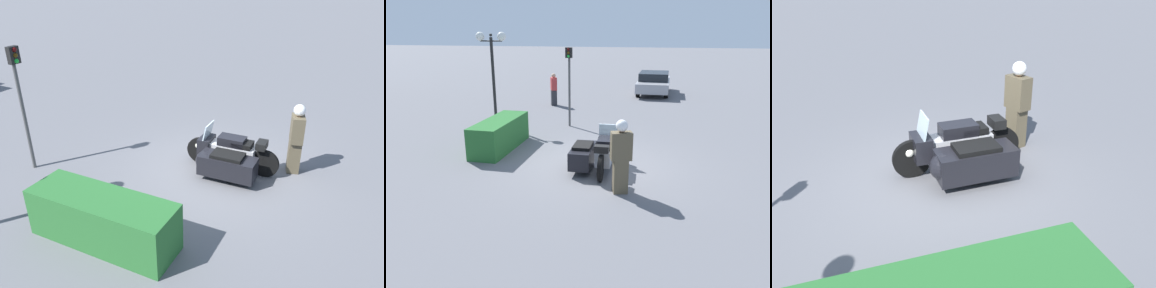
# 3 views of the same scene
# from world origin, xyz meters

# --- Properties ---
(ground_plane) EXTENTS (160.00, 160.00, 0.00)m
(ground_plane) POSITION_xyz_m (0.00, 0.00, 0.00)
(ground_plane) COLOR slate
(police_motorcycle) EXTENTS (2.48, 1.19, 1.18)m
(police_motorcycle) POSITION_xyz_m (-0.28, -0.03, 0.48)
(police_motorcycle) COLOR black
(police_motorcycle) RESTS_ON ground
(officer_rider) EXTENTS (0.43, 0.56, 1.82)m
(officer_rider) POSITION_xyz_m (-1.79, -0.94, 0.96)
(officer_rider) COLOR brown
(officer_rider) RESTS_ON ground
(hedge_bush_curbside) EXTENTS (2.93, 0.95, 1.00)m
(hedge_bush_curbside) POSITION_xyz_m (0.89, 3.37, 0.50)
(hedge_bush_curbside) COLOR #28662D
(hedge_bush_curbside) RESTS_ON ground
(traffic_light_near) EXTENTS (0.23, 0.26, 3.17)m
(traffic_light_near) POSITION_xyz_m (4.36, 1.84, 2.10)
(traffic_light_near) COLOR #4C4C4C
(traffic_light_near) RESTS_ON ground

